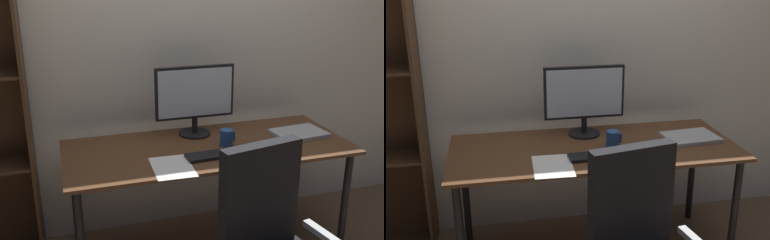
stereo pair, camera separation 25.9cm
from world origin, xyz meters
TOP-DOWN VIEW (x-y plane):
  - back_wall at (0.00, 0.52)m, footprint 6.40×0.10m
  - desk at (0.00, 0.00)m, footprint 1.68×0.70m
  - monitor at (-0.02, 0.21)m, footprint 0.50×0.20m
  - keyboard at (-0.04, -0.16)m, footprint 0.29×0.12m
  - mouse at (0.20, -0.15)m, footprint 0.08×0.11m
  - coffee_mug at (0.10, -0.03)m, footprint 0.09×0.08m
  - laptop at (0.61, 0.01)m, footprint 0.34×0.26m
  - paper_sheet at (-0.28, -0.23)m, footprint 0.22×0.30m

SIDE VIEW (x-z plane):
  - desk at x=0.00m, z-range 0.29..1.03m
  - paper_sheet at x=-0.28m, z-range 0.74..0.74m
  - keyboard at x=-0.04m, z-range 0.74..0.76m
  - laptop at x=0.61m, z-range 0.74..0.76m
  - mouse at x=0.20m, z-range 0.74..0.77m
  - coffee_mug at x=0.10m, z-range 0.74..0.84m
  - monitor at x=-0.02m, z-range 0.77..1.21m
  - back_wall at x=0.00m, z-range 0.00..2.60m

